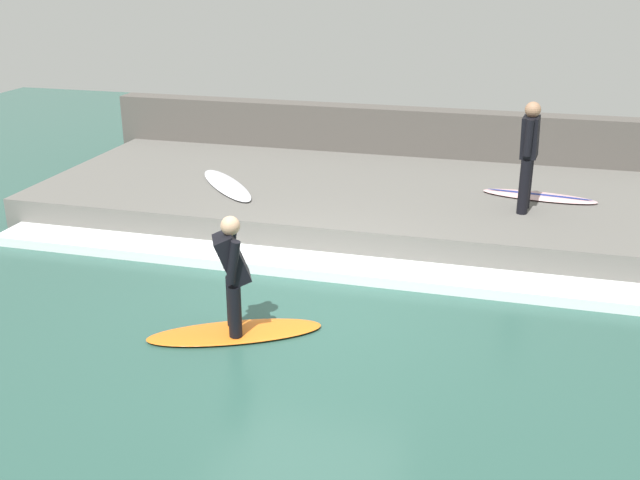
{
  "coord_description": "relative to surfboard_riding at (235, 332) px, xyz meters",
  "views": [
    {
      "loc": [
        -8.06,
        -2.37,
        4.17
      ],
      "look_at": [
        0.75,
        0.0,
        0.7
      ],
      "focal_mm": 42.0,
      "sensor_mm": 36.0,
      "label": 1
    }
  ],
  "objects": [
    {
      "name": "surfer_riding",
      "position": [
        0.0,
        0.0,
        0.81
      ],
      "size": [
        0.52,
        0.53,
        1.41
      ],
      "color": "black",
      "rests_on": "surfboard_riding"
    },
    {
      "name": "surfboard_waiting_near",
      "position": [
        4.76,
        -3.42,
        0.51
      ],
      "size": [
        0.7,
        1.85,
        0.07
      ],
      "color": "beige",
      "rests_on": "concrete_ledge"
    },
    {
      "name": "ground_plane",
      "position": [
        0.76,
        -0.63,
        -0.03
      ],
      "size": [
        28.0,
        28.0,
        0.0
      ],
      "primitive_type": "plane",
      "color": "#2D564C"
    },
    {
      "name": "wave_foam_crest",
      "position": [
        2.1,
        -0.63,
        0.04
      ],
      "size": [
        0.72,
        10.54,
        0.15
      ],
      "primitive_type": "cube",
      "color": "white",
      "rests_on": "ground_plane"
    },
    {
      "name": "surfboard_spare",
      "position": [
        4.05,
        1.69,
        0.51
      ],
      "size": [
        1.9,
        1.69,
        0.06
      ],
      "color": "silver",
      "rests_on": "concrete_ledge"
    },
    {
      "name": "concrete_ledge",
      "position": [
        4.66,
        -0.63,
        0.22
      ],
      "size": [
        4.4,
        11.09,
        0.51
      ],
      "primitive_type": "cube",
      "color": "#66635E",
      "rests_on": "ground_plane"
    },
    {
      "name": "back_wall",
      "position": [
        7.11,
        -0.63,
        0.67
      ],
      "size": [
        0.5,
        11.64,
        1.4
      ],
      "primitive_type": "cube",
      "color": "#544F49",
      "rests_on": "ground_plane"
    },
    {
      "name": "surfer_waiting_near",
      "position": [
        4.05,
        -3.18,
        1.42
      ],
      "size": [
        0.57,
        0.29,
        1.67
      ],
      "color": "black",
      "rests_on": "concrete_ledge"
    },
    {
      "name": "surfboard_riding",
      "position": [
        0.0,
        0.0,
        0.0
      ],
      "size": [
        1.43,
        2.11,
        0.06
      ],
      "color": "orange",
      "rests_on": "ground_plane"
    }
  ]
}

